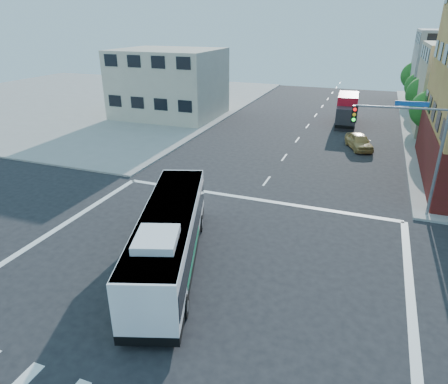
% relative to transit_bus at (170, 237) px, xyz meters
% --- Properties ---
extents(ground, '(120.00, 120.00, 0.00)m').
position_rel_transit_bus_xyz_m(ground, '(1.48, -0.37, -1.63)').
color(ground, black).
rests_on(ground, ground).
extents(sidewalk_nw, '(50.00, 50.00, 0.15)m').
position_rel_transit_bus_xyz_m(sidewalk_nw, '(-33.52, 34.63, -1.55)').
color(sidewalk_nw, gray).
rests_on(sidewalk_nw, ground).
extents(building_west, '(12.06, 10.06, 8.00)m').
position_rel_transit_bus_xyz_m(building_west, '(-15.54, 29.61, 2.38)').
color(building_west, beige).
rests_on(building_west, ground).
extents(signal_mast_ne, '(7.91, 1.13, 8.07)m').
position_rel_transit_bus_xyz_m(signal_mast_ne, '(10.56, 10.24, 3.35)').
color(signal_mast_ne, gray).
rests_on(signal_mast_ne, ground).
extents(street_tree_a, '(3.60, 3.60, 5.53)m').
position_rel_transit_bus_xyz_m(street_tree_a, '(13.38, 27.55, 1.96)').
color(street_tree_a, '#362613').
rests_on(street_tree_a, ground).
extents(street_tree_b, '(3.80, 3.80, 5.79)m').
position_rel_transit_bus_xyz_m(street_tree_b, '(13.38, 35.55, 2.12)').
color(street_tree_b, '#362613').
rests_on(street_tree_b, ground).
extents(street_tree_c, '(3.40, 3.40, 5.29)m').
position_rel_transit_bus_xyz_m(street_tree_c, '(13.38, 43.55, 1.83)').
color(street_tree_c, '#362613').
rests_on(street_tree_c, ground).
extents(street_tree_d, '(4.00, 4.00, 6.03)m').
position_rel_transit_bus_xyz_m(street_tree_d, '(13.38, 51.55, 2.25)').
color(street_tree_d, '#362613').
rests_on(street_tree_d, ground).
extents(transit_bus, '(5.89, 11.43, 3.33)m').
position_rel_transit_bus_xyz_m(transit_bus, '(0.00, 0.00, 0.00)').
color(transit_bus, black).
rests_on(transit_bus, ground).
extents(box_truck, '(2.47, 7.35, 3.26)m').
position_rel_transit_bus_xyz_m(box_truck, '(5.40, 33.26, -0.05)').
color(box_truck, '#27272C').
rests_on(box_truck, ground).
extents(parked_car, '(3.14, 4.54, 1.43)m').
position_rel_transit_bus_xyz_m(parked_car, '(7.44, 23.62, -0.91)').
color(parked_car, tan).
rests_on(parked_car, ground).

